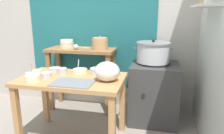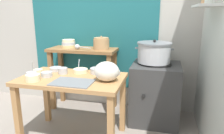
# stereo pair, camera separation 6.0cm
# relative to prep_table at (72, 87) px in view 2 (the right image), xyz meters

# --- Properties ---
(wall_back) EXTENTS (4.40, 0.12, 2.60)m
(wall_back) POSITION_rel_prep_table_xyz_m (0.13, 1.03, 0.69)
(wall_back) COLOR #B2ADA3
(wall_back) RESTS_ON ground
(prep_table) EXTENTS (1.10, 0.66, 0.72)m
(prep_table) POSITION_rel_prep_table_xyz_m (0.00, 0.00, 0.00)
(prep_table) COLOR #B27F4C
(prep_table) RESTS_ON ground
(back_shelf_table) EXTENTS (0.96, 0.40, 0.90)m
(back_shelf_table) POSITION_rel_prep_table_xyz_m (-0.18, 0.77, 0.07)
(back_shelf_table) COLOR olive
(back_shelf_table) RESTS_ON ground
(stove_block) EXTENTS (0.60, 0.61, 0.78)m
(stove_block) POSITION_rel_prep_table_xyz_m (0.86, 0.64, -0.23)
(stove_block) COLOR #383838
(stove_block) RESTS_ON ground
(steamer_pot) EXTENTS (0.47, 0.43, 0.29)m
(steamer_pot) POSITION_rel_prep_table_xyz_m (0.82, 0.66, 0.30)
(steamer_pot) COLOR #B7BABF
(steamer_pot) RESTS_ON stove_block
(clay_pot) EXTENTS (0.22, 0.22, 0.18)m
(clay_pot) POSITION_rel_prep_table_xyz_m (0.10, 0.77, 0.37)
(clay_pot) COLOR tan
(clay_pot) RESTS_ON back_shelf_table
(bowl_stack_enamel) EXTENTS (0.20, 0.20, 0.12)m
(bowl_stack_enamel) POSITION_rel_prep_table_xyz_m (-0.41, 0.80, 0.35)
(bowl_stack_enamel) COLOR #E5C684
(bowl_stack_enamel) RESTS_ON back_shelf_table
(ladle) EXTENTS (0.26, 0.12, 0.07)m
(ladle) POSITION_rel_prep_table_xyz_m (-0.21, 0.69, 0.33)
(ladle) COLOR #B7BABF
(ladle) RESTS_ON back_shelf_table
(serving_tray) EXTENTS (0.40, 0.28, 0.01)m
(serving_tray) POSITION_rel_prep_table_xyz_m (0.08, -0.17, 0.12)
(serving_tray) COLOR slate
(serving_tray) RESTS_ON prep_table
(plastic_bag) EXTENTS (0.25, 0.22, 0.20)m
(plastic_bag) POSITION_rel_prep_table_xyz_m (0.39, -0.03, 0.21)
(plastic_bag) COLOR silver
(plastic_bag) RESTS_ON prep_table
(prep_bowl_0) EXTENTS (0.14, 0.14, 0.07)m
(prep_bowl_0) POSITION_rel_prep_table_xyz_m (-0.32, -0.21, 0.15)
(prep_bowl_0) COLOR beige
(prep_bowl_0) RESTS_ON prep_table
(prep_bowl_1) EXTENTS (0.16, 0.16, 0.15)m
(prep_bowl_1) POSITION_rel_prep_table_xyz_m (0.02, 0.20, 0.14)
(prep_bowl_1) COLOR beige
(prep_bowl_1) RESTS_ON prep_table
(prep_bowl_2) EXTENTS (0.16, 0.16, 0.06)m
(prep_bowl_2) POSITION_rel_prep_table_xyz_m (0.21, 0.21, 0.14)
(prep_bowl_2) COLOR #B7BABF
(prep_bowl_2) RESTS_ON prep_table
(prep_bowl_3) EXTENTS (0.11, 0.11, 0.17)m
(prep_bowl_3) POSITION_rel_prep_table_xyz_m (-0.44, -0.06, 0.14)
(prep_bowl_3) COLOR #B7BABF
(prep_bowl_3) RESTS_ON prep_table
(prep_bowl_4) EXTENTS (0.14, 0.14, 0.04)m
(prep_bowl_4) POSITION_rel_prep_table_xyz_m (-0.29, 0.19, 0.13)
(prep_bowl_4) COLOR #B7BABF
(prep_bowl_4) RESTS_ON prep_table
(prep_bowl_5) EXTENTS (0.12, 0.12, 0.05)m
(prep_bowl_5) POSITION_rel_prep_table_xyz_m (-0.27, -0.05, 0.14)
(prep_bowl_5) COLOR #B7BABF
(prep_bowl_5) RESTS_ON prep_table
(prep_bowl_6) EXTENTS (0.14, 0.14, 0.04)m
(prep_bowl_6) POSITION_rel_prep_table_xyz_m (0.41, 0.20, 0.13)
(prep_bowl_6) COLOR #B7BABF
(prep_bowl_6) RESTS_ON prep_table
(prep_bowl_7) EXTENTS (0.10, 0.10, 0.07)m
(prep_bowl_7) POSITION_rel_prep_table_xyz_m (-0.15, 0.10, 0.15)
(prep_bowl_7) COLOR #B7BABF
(prep_bowl_7) RESTS_ON prep_table
(prep_bowl_8) EXTENTS (0.10, 0.10, 0.04)m
(prep_bowl_8) POSITION_rel_prep_table_xyz_m (-0.44, 0.06, 0.13)
(prep_bowl_8) COLOR beige
(prep_bowl_8) RESTS_ON prep_table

